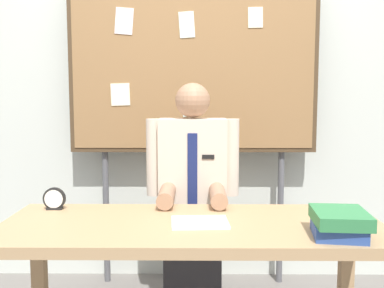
% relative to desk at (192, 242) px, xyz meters
% --- Properties ---
extents(back_wall, '(6.40, 0.08, 2.70)m').
position_rel_desk_xyz_m(back_wall, '(0.00, 1.27, 0.69)').
color(back_wall, silver).
rests_on(back_wall, ground_plane).
extents(desk, '(1.79, 0.71, 0.76)m').
position_rel_desk_xyz_m(desk, '(0.00, 0.00, 0.00)').
color(desk, tan).
rests_on(desk, ground_plane).
extents(person, '(0.55, 0.56, 1.42)m').
position_rel_desk_xyz_m(person, '(0.00, 0.59, -0.00)').
color(person, '#2D2D33').
rests_on(person, ground_plane).
extents(bulletin_board, '(1.71, 0.09, 2.21)m').
position_rel_desk_xyz_m(bulletin_board, '(-0.00, 1.06, 0.90)').
color(bulletin_board, '#4C3823').
rests_on(bulletin_board, ground_plane).
extents(book_stack, '(0.24, 0.28, 0.11)m').
position_rel_desk_xyz_m(book_stack, '(0.62, -0.20, 0.15)').
color(book_stack, '#2D4C99').
rests_on(book_stack, desk).
extents(open_notebook, '(0.27, 0.22, 0.01)m').
position_rel_desk_xyz_m(open_notebook, '(0.04, -0.02, 0.10)').
color(open_notebook, white).
rests_on(open_notebook, desk).
extents(desk_clock, '(0.12, 0.04, 0.12)m').
position_rel_desk_xyz_m(desk_clock, '(-0.72, 0.23, 0.15)').
color(desk_clock, black).
rests_on(desk_clock, desk).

